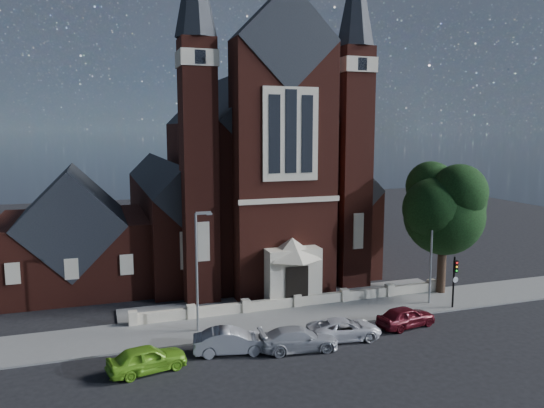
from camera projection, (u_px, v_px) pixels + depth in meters
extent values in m
plane|color=black|center=(263.00, 278.00, 48.03)|extent=(120.00, 120.00, 0.00)
cube|color=slate|center=(307.00, 316.00, 38.18)|extent=(60.00, 5.00, 0.12)
cube|color=slate|center=(287.00, 300.00, 41.93)|extent=(26.00, 3.00, 0.14)
cube|color=beige|center=(297.00, 307.00, 40.06)|extent=(24.00, 0.40, 0.90)
cube|color=#4B1C14|center=(234.00, 190.00, 56.44)|extent=(10.00, 30.00, 14.00)
cube|color=black|center=(233.00, 123.00, 55.46)|extent=(10.00, 30.20, 10.00)
cube|color=#4B1C14|center=(165.00, 223.00, 53.54)|extent=(5.00, 26.00, 8.00)
cube|color=#4B1C14|center=(303.00, 215.00, 58.29)|extent=(5.00, 26.00, 8.00)
cube|color=black|center=(164.00, 183.00, 52.98)|extent=(5.01, 26.20, 5.01)
cube|color=black|center=(303.00, 179.00, 57.73)|extent=(5.01, 26.20, 5.01)
cube|color=#4B1C14|center=(283.00, 173.00, 41.47)|extent=(8.00, 3.00, 20.00)
cube|color=black|center=(284.00, 41.00, 40.08)|extent=(8.00, 3.20, 8.00)
cube|color=beige|center=(291.00, 134.00, 39.60)|extent=(4.40, 0.15, 7.00)
cube|color=black|center=(291.00, 132.00, 39.51)|extent=(0.90, 0.08, 6.20)
cube|color=beige|center=(292.00, 276.00, 40.69)|extent=(4.20, 2.00, 4.40)
cube|color=black|center=(297.00, 287.00, 39.79)|extent=(1.80, 0.12, 3.20)
cone|color=beige|center=(292.00, 248.00, 40.38)|extent=(4.60, 4.60, 1.60)
cube|color=#4B1C14|center=(199.00, 174.00, 40.35)|extent=(2.60, 2.60, 20.00)
cube|color=beige|center=(197.00, 59.00, 39.17)|extent=(2.80, 2.80, 1.20)
cube|color=#4B1C14|center=(352.00, 170.00, 44.47)|extent=(2.60, 2.60, 20.00)
cube|color=beige|center=(354.00, 66.00, 43.28)|extent=(2.80, 2.80, 1.20)
cube|color=#4B1C14|center=(74.00, 251.00, 45.36)|extent=(12.00, 12.00, 6.00)
cube|color=black|center=(72.00, 217.00, 44.94)|extent=(8.49, 12.20, 8.49)
cylinder|color=black|center=(442.00, 264.00, 43.20)|extent=(0.70, 0.70, 5.00)
sphere|color=black|center=(444.00, 215.00, 42.64)|extent=(6.40, 6.40, 6.40)
sphere|color=black|center=(459.00, 192.00, 41.36)|extent=(4.40, 4.40, 4.40)
cylinder|color=gray|center=(197.00, 274.00, 34.62)|extent=(0.16, 0.16, 8.00)
cube|color=gray|center=(203.00, 213.00, 34.22)|extent=(1.00, 0.15, 0.18)
cube|color=gray|center=(209.00, 214.00, 34.36)|extent=(0.35, 0.22, 0.12)
cylinder|color=gray|center=(431.00, 253.00, 40.32)|extent=(0.16, 0.16, 8.00)
cube|color=gray|center=(439.00, 201.00, 39.92)|extent=(1.00, 0.15, 0.18)
cube|color=gray|center=(443.00, 202.00, 40.06)|extent=(0.35, 0.22, 0.12)
cylinder|color=black|center=(454.00, 283.00, 39.51)|extent=(0.14, 0.14, 4.00)
cube|color=black|center=(456.00, 266.00, 39.18)|extent=(0.28, 0.22, 0.90)
sphere|color=red|center=(457.00, 263.00, 39.02)|extent=(0.14, 0.14, 0.14)
sphere|color=#CC8C0C|center=(457.00, 267.00, 39.06)|extent=(0.14, 0.14, 0.14)
sphere|color=#0C9919|center=(457.00, 271.00, 39.10)|extent=(0.14, 0.14, 0.14)
imported|color=#6EB223|center=(147.00, 359.00, 29.38)|extent=(4.67, 2.67, 1.50)
imported|color=#939499|center=(231.00, 341.00, 31.81)|extent=(4.75, 2.35, 1.50)
imported|color=#A3A5AB|center=(298.00, 339.00, 32.25)|extent=(5.07, 2.50, 1.42)
imported|color=silver|center=(344.00, 329.00, 33.98)|extent=(5.00, 2.76, 1.33)
imported|color=#550E17|center=(406.00, 317.00, 36.05)|extent=(4.46, 2.38, 1.44)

